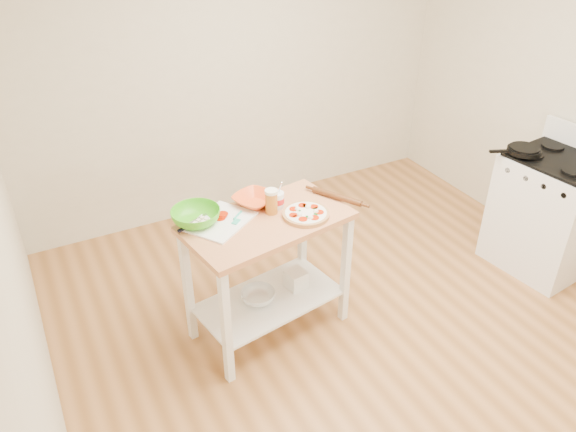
% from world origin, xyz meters
% --- Properties ---
extents(room_shell, '(4.04, 4.54, 2.74)m').
position_xyz_m(room_shell, '(0.00, 0.00, 1.35)').
color(room_shell, '#AF7540').
rests_on(room_shell, ground).
extents(prep_island, '(1.12, 0.73, 0.90)m').
position_xyz_m(prep_island, '(-0.58, 0.52, 0.64)').
color(prep_island, tan).
rests_on(prep_island, ground).
extents(gas_stove, '(0.68, 0.77, 1.11)m').
position_xyz_m(gas_stove, '(1.69, 0.19, 0.47)').
color(gas_stove, silver).
rests_on(gas_stove, ground).
extents(skillet, '(0.37, 0.25, 0.03)m').
position_xyz_m(skillet, '(1.49, 0.39, 0.98)').
color(skillet, black).
rests_on(skillet, gas_stove).
extents(pizza, '(0.30, 0.30, 0.05)m').
position_xyz_m(pizza, '(-0.34, 0.45, 0.92)').
color(pizza, tan).
rests_on(pizza, prep_island).
extents(cutting_board, '(0.50, 0.47, 0.04)m').
position_xyz_m(cutting_board, '(-0.85, 0.63, 0.91)').
color(cutting_board, white).
rests_on(cutting_board, prep_island).
extents(spatula, '(0.12, 0.13, 0.01)m').
position_xyz_m(spatula, '(-0.75, 0.60, 0.92)').
color(spatula, '#30BA9D').
rests_on(spatula, cutting_board).
extents(knife, '(0.25, 0.14, 0.01)m').
position_xyz_m(knife, '(-1.03, 0.67, 0.92)').
color(knife, silver).
rests_on(knife, cutting_board).
extents(orange_bowl, '(0.34, 0.34, 0.06)m').
position_xyz_m(orange_bowl, '(-0.57, 0.73, 0.93)').
color(orange_bowl, '#EF5723').
rests_on(orange_bowl, prep_island).
extents(green_bowl, '(0.36, 0.36, 0.09)m').
position_xyz_m(green_bowl, '(-0.98, 0.69, 0.95)').
color(green_bowl, '#42B319').
rests_on(green_bowl, prep_island).
extents(beer_pint, '(0.08, 0.08, 0.17)m').
position_xyz_m(beer_pint, '(-0.52, 0.58, 0.98)').
color(beer_pint, '#B5691F').
rests_on(beer_pint, prep_island).
extents(yogurt_tub, '(0.09, 0.09, 0.19)m').
position_xyz_m(yogurt_tub, '(-0.45, 0.63, 0.95)').
color(yogurt_tub, white).
rests_on(yogurt_tub, prep_island).
extents(rolling_pin, '(0.21, 0.34, 0.04)m').
position_xyz_m(rolling_pin, '(-0.06, 0.53, 0.92)').
color(rolling_pin, '#572E13').
rests_on(rolling_pin, prep_island).
extents(shelf_glass_bowl, '(0.32, 0.32, 0.07)m').
position_xyz_m(shelf_glass_bowl, '(-0.65, 0.54, 0.30)').
color(shelf_glass_bowl, silver).
rests_on(shelf_glass_bowl, prep_island).
extents(shelf_bin, '(0.15, 0.15, 0.13)m').
position_xyz_m(shelf_bin, '(-0.35, 0.55, 0.33)').
color(shelf_bin, white).
rests_on(shelf_bin, prep_island).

